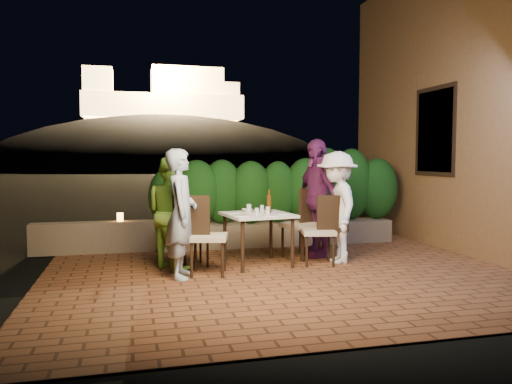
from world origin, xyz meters
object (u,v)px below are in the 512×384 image
object	(u,v)px
chair_left_front	(208,235)
diner_purple	(317,198)
beer_bottle	(269,201)
chair_right_back	(301,223)
bowl	(247,210)
diner_green	(171,213)
chair_right_front	(318,230)
diner_white	(337,207)
diner_blue	(181,214)
chair_left_back	(193,236)
parapet_lamp	(120,217)
dining_table	(258,239)

from	to	relation	value
chair_left_front	diner_purple	distance (m)	2.05
beer_bottle	chair_right_back	size ratio (longest dim) A/B	0.32
bowl	chair_right_back	size ratio (longest dim) A/B	0.15
diner_green	chair_right_back	bearing A→B (deg)	-115.17
chair_left_front	chair_right_front	bearing A→B (deg)	22.39
bowl	beer_bottle	bearing A→B (deg)	-43.70
diner_white	diner_purple	bearing A→B (deg)	-159.53
beer_bottle	diner_blue	bearing A→B (deg)	-158.47
beer_bottle	chair_left_front	xyz separation A→B (m)	(-0.95, -0.43, -0.39)
chair_left_back	diner_purple	distance (m)	2.05
chair_left_back	diner_purple	size ratio (longest dim) A/B	0.47
diner_green	bowl	bearing A→B (deg)	-114.48
beer_bottle	chair_right_back	world-z (taller)	beer_bottle
bowl	diner_green	world-z (taller)	diner_green
chair_right_front	parapet_lamp	xyz separation A→B (m)	(-2.80, 1.73, 0.07)
chair_right_back	parapet_lamp	bearing A→B (deg)	-50.91
bowl	chair_left_front	distance (m)	1.00
bowl	chair_right_front	xyz separation A→B (m)	(0.95, -0.45, -0.27)
dining_table	diner_green	size ratio (longest dim) A/B	0.58
dining_table	chair_left_front	bearing A→B (deg)	-152.91
chair_left_front	chair_right_front	world-z (taller)	chair_left_front
chair_right_back	diner_blue	xyz separation A→B (m)	(-1.93, -0.87, 0.30)
chair_left_front	parapet_lamp	bearing A→B (deg)	134.95
chair_right_front	chair_right_back	bearing A→B (deg)	-70.86
diner_blue	dining_table	bearing A→B (deg)	-55.25
bowl	diner_purple	distance (m)	1.17
chair_right_back	diner_purple	bearing A→B (deg)	160.39
beer_bottle	diner_white	xyz separation A→B (m)	(1.00, -0.15, -0.10)
chair_right_front	chair_left_back	bearing A→B (deg)	2.46
bowl	diner_white	distance (m)	1.32
bowl	chair_left_front	size ratio (longest dim) A/B	0.16
chair_right_front	diner_green	distance (m)	2.12
chair_left_front	diner_green	world-z (taller)	diner_green
beer_bottle	parapet_lamp	distance (m)	2.63
beer_bottle	chair_left_back	world-z (taller)	beer_bottle
bowl	parapet_lamp	size ratio (longest dim) A/B	1.17
parapet_lamp	beer_bottle	bearing A→B (deg)	-35.97
chair_right_back	diner_green	world-z (taller)	diner_green
dining_table	diner_purple	size ratio (longest dim) A/B	0.49
chair_right_front	diner_blue	distance (m)	2.05
dining_table	chair_right_back	bearing A→B (deg)	26.29
dining_table	beer_bottle	distance (m)	0.57
chair_right_front	chair_right_back	distance (m)	0.56
diner_blue	chair_left_back	bearing A→B (deg)	-7.63
beer_bottle	chair_left_back	distance (m)	1.20
chair_right_back	diner_purple	size ratio (longest dim) A/B	0.58
beer_bottle	diner_blue	xyz separation A→B (m)	(-1.31, -0.52, -0.09)
diner_green	chair_left_front	bearing A→B (deg)	-172.34
chair_right_front	diner_blue	bearing A→B (deg)	21.34
diner_green	diner_purple	size ratio (longest dim) A/B	0.85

